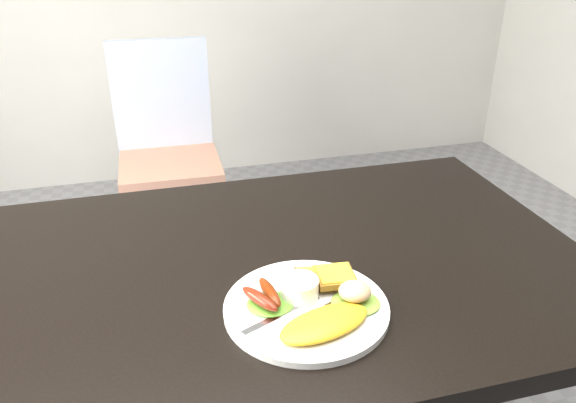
{
  "coord_description": "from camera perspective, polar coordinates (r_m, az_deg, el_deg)",
  "views": [
    {
      "loc": [
        -0.24,
        -0.91,
        1.35
      ],
      "look_at": [
        -0.01,
        -0.04,
        0.9
      ],
      "focal_mm": 35.0,
      "sensor_mm": 36.0,
      "label": 1
    }
  ],
  "objects": [
    {
      "name": "dining_table",
      "position": [
        1.12,
        -0.14,
        -6.83
      ],
      "size": [
        1.2,
        0.8,
        0.04
      ],
      "primitive_type": "cube",
      "color": "black",
      "rests_on": "ground"
    },
    {
      "name": "dining_chair",
      "position": [
        2.35,
        -11.88,
        3.58
      ],
      "size": [
        0.41,
        0.41,
        0.05
      ],
      "primitive_type": "cube",
      "rotation": [
        0.0,
        0.0,
        -0.02
      ],
      "color": "tan",
      "rests_on": "ground"
    },
    {
      "name": "person",
      "position": [
        1.46,
        -10.5,
        5.0
      ],
      "size": [
        0.61,
        0.42,
        1.65
      ],
      "primitive_type": "imported",
      "rotation": [
        0.0,
        0.0,
        3.18
      ],
      "color": "navy",
      "rests_on": "ground"
    },
    {
      "name": "plate",
      "position": [
        0.98,
        1.86,
        -10.76
      ],
      "size": [
        0.28,
        0.28,
        0.01
      ],
      "primitive_type": "cylinder",
      "color": "white",
      "rests_on": "dining_table"
    },
    {
      "name": "lettuce_left",
      "position": [
        0.97,
        -1.81,
        -10.34
      ],
      "size": [
        0.09,
        0.08,
        0.01
      ],
      "primitive_type": "ellipsoid",
      "rotation": [
        0.0,
        0.0,
        -0.11
      ],
      "color": "green",
      "rests_on": "plate"
    },
    {
      "name": "lettuce_right",
      "position": [
        0.98,
        6.87,
        -10.15
      ],
      "size": [
        0.11,
        0.1,
        0.01
      ],
      "primitive_type": "ellipsoid",
      "rotation": [
        0.0,
        0.0,
        -0.37
      ],
      "color": "olive",
      "rests_on": "plate"
    },
    {
      "name": "omelette",
      "position": [
        0.92,
        3.72,
        -12.24
      ],
      "size": [
        0.18,
        0.12,
        0.02
      ],
      "primitive_type": "ellipsoid",
      "rotation": [
        0.0,
        0.0,
        0.27
      ],
      "color": "gold",
      "rests_on": "plate"
    },
    {
      "name": "sausage_a",
      "position": [
        0.95,
        -2.91,
        -9.84
      ],
      "size": [
        0.06,
        0.09,
        0.02
      ],
      "primitive_type": "ellipsoid",
      "rotation": [
        0.0,
        0.0,
        0.5
      ],
      "color": "maroon",
      "rests_on": "lettuce_left"
    },
    {
      "name": "sausage_b",
      "position": [
        0.97,
        -1.87,
        -9.17
      ],
      "size": [
        0.03,
        0.09,
        0.02
      ],
      "primitive_type": "ellipsoid",
      "rotation": [
        0.0,
        0.0,
        0.14
      ],
      "color": "#66320E",
      "rests_on": "lettuce_left"
    },
    {
      "name": "ramekin",
      "position": [
        0.98,
        1.17,
        -8.89
      ],
      "size": [
        0.08,
        0.08,
        0.04
      ],
      "primitive_type": "cylinder",
      "rotation": [
        0.0,
        0.0,
        0.33
      ],
      "color": "white",
      "rests_on": "plate"
    },
    {
      "name": "toast_a",
      "position": [
        1.03,
        2.62,
        -7.85
      ],
      "size": [
        0.08,
        0.08,
        0.01
      ],
      "primitive_type": "cube",
      "rotation": [
        0.0,
        0.0,
        -0.17
      ],
      "color": "brown",
      "rests_on": "plate"
    },
    {
      "name": "toast_b",
      "position": [
        1.01,
        4.8,
        -7.59
      ],
      "size": [
        0.07,
        0.07,
        0.01
      ],
      "primitive_type": "cube",
      "rotation": [
        0.0,
        0.0,
        -0.09
      ],
      "color": "#8C6316",
      "rests_on": "toast_a"
    },
    {
      "name": "potato_salad",
      "position": [
        0.97,
        6.81,
        -9.04
      ],
      "size": [
        0.06,
        0.06,
        0.03
      ],
      "primitive_type": "ellipsoid",
      "rotation": [
        0.0,
        0.0,
        -0.15
      ],
      "color": "#CAB391",
      "rests_on": "lettuce_right"
    },
    {
      "name": "fork",
      "position": [
        0.95,
        -0.65,
        -11.44
      ],
      "size": [
        0.15,
        0.07,
        0.0
      ],
      "primitive_type": "cube",
      "rotation": [
        0.0,
        0.0,
        0.41
      ],
      "color": "#ADAFB7",
      "rests_on": "plate"
    }
  ]
}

